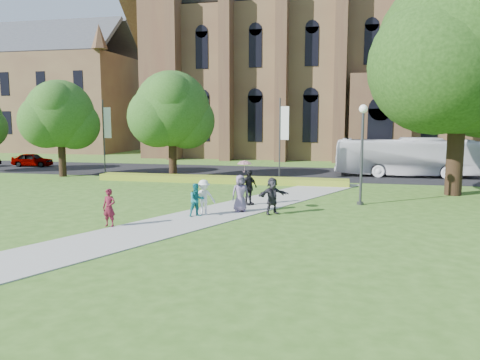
% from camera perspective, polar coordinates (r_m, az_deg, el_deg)
% --- Properties ---
extents(ground, '(160.00, 160.00, 0.00)m').
position_cam_1_polar(ground, '(20.30, -6.72, -5.42)').
color(ground, '#385F1C').
rests_on(ground, ground).
extents(road, '(160.00, 10.00, 0.02)m').
position_cam_1_polar(road, '(39.48, 2.87, 0.92)').
color(road, black).
rests_on(road, ground).
extents(footpath, '(15.58, 28.54, 0.04)m').
position_cam_1_polar(footpath, '(21.22, -5.83, -4.78)').
color(footpath, '#B2B2A8').
rests_on(footpath, ground).
extents(flower_hedge, '(18.00, 1.40, 0.45)m').
position_cam_1_polar(flower_hedge, '(33.28, -2.50, 0.07)').
color(flower_hedge, gold).
rests_on(flower_hedge, ground).
extents(cathedral, '(52.60, 18.25, 28.00)m').
position_cam_1_polar(cathedral, '(59.11, 16.33, 15.42)').
color(cathedral, brown).
rests_on(cathedral, ground).
extents(building_west, '(22.00, 14.00, 18.30)m').
position_cam_1_polar(building_west, '(73.13, -21.58, 10.64)').
color(building_west, brown).
rests_on(building_west, ground).
extents(streetlamp, '(0.44, 0.44, 5.24)m').
position_cam_1_polar(streetlamp, '(25.21, 14.67, 4.47)').
color(streetlamp, '#38383D').
rests_on(streetlamp, ground).
extents(large_tree, '(9.60, 9.60, 13.20)m').
position_cam_1_polar(large_tree, '(30.60, 25.36, 14.01)').
color(large_tree, '#332114').
rests_on(large_tree, ground).
extents(street_tree_0, '(5.20, 5.20, 7.50)m').
position_cam_1_polar(street_tree_0, '(39.15, -21.09, 7.51)').
color(street_tree_0, '#332114').
rests_on(street_tree_0, ground).
extents(street_tree_1, '(5.60, 5.60, 8.05)m').
position_cam_1_polar(street_tree_1, '(35.48, -8.31, 8.55)').
color(street_tree_1, '#332114').
rests_on(street_tree_1, ground).
extents(banner_pole_0, '(0.70, 0.10, 6.00)m').
position_cam_1_polar(banner_pole_0, '(34.18, 5.06, 5.57)').
color(banner_pole_0, '#38383D').
rests_on(banner_pole_0, ground).
extents(banner_pole_1, '(0.70, 0.10, 6.00)m').
position_cam_1_polar(banner_pole_1, '(38.59, -16.13, 5.52)').
color(banner_pole_1, '#38383D').
rests_on(banner_pole_1, ground).
extents(tour_coach, '(10.93, 2.66, 3.04)m').
position_cam_1_polar(tour_coach, '(38.83, 19.53, 2.66)').
color(tour_coach, white).
rests_on(tour_coach, road).
extents(car_0, '(3.87, 1.92, 1.27)m').
position_cam_1_polar(car_0, '(48.53, -23.98, 2.27)').
color(car_0, gray).
rests_on(car_0, road).
extents(pedestrian_0, '(0.61, 0.42, 1.59)m').
position_cam_1_polar(pedestrian_0, '(20.24, -15.67, -3.27)').
color(pedestrian_0, '#591423').
rests_on(pedestrian_0, footpath).
extents(pedestrian_1, '(0.95, 0.92, 1.54)m').
position_cam_1_polar(pedestrian_1, '(21.60, -5.31, -2.43)').
color(pedestrian_1, '#177377').
rests_on(pedestrian_1, footpath).
extents(pedestrian_2, '(1.22, 0.94, 1.66)m').
position_cam_1_polar(pedestrian_2, '(21.89, -4.44, -2.13)').
color(pedestrian_2, white).
rests_on(pedestrian_2, footpath).
extents(pedestrian_3, '(1.02, 1.13, 1.85)m').
position_cam_1_polar(pedestrian_3, '(24.35, 1.06, -0.91)').
color(pedestrian_3, black).
rests_on(pedestrian_3, footpath).
extents(pedestrian_4, '(1.04, 0.93, 1.79)m').
position_cam_1_polar(pedestrian_4, '(22.60, 0.05, -1.63)').
color(pedestrian_4, slate).
rests_on(pedestrian_4, footpath).
extents(pedestrian_5, '(1.59, 1.39, 1.73)m').
position_cam_1_polar(pedestrian_5, '(22.14, 3.96, -1.91)').
color(pedestrian_5, '#29262E').
rests_on(pedestrian_5, footpath).
extents(parasol, '(0.88, 0.88, 0.60)m').
position_cam_1_polar(parasol, '(22.51, 0.55, 1.39)').
color(parasol, '#D69C97').
rests_on(parasol, pedestrian_4).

